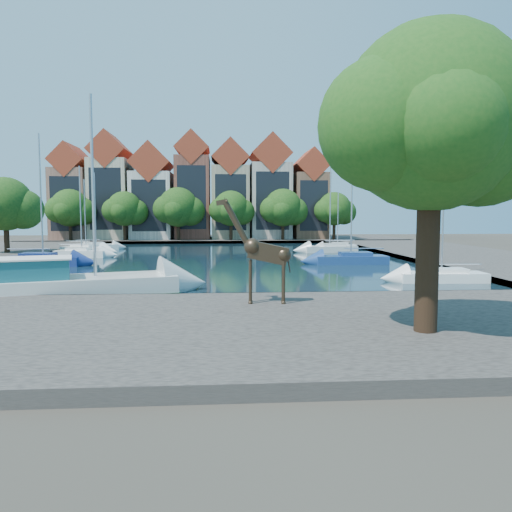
{
  "coord_description": "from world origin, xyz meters",
  "views": [
    {
      "loc": [
        0.25,
        -25.88,
        4.69
      ],
      "look_at": [
        2.0,
        -2.0,
        2.6
      ],
      "focal_mm": 35.0,
      "sensor_mm": 36.0,
      "label": 1
    }
  ],
  "objects_px": {
    "plane_tree": "(435,125)",
    "sailboat_right_a": "(441,274)",
    "motorsailer": "(62,281)",
    "giraffe_statue": "(262,252)"
  },
  "relations": [
    {
      "from": "plane_tree",
      "to": "giraffe_statue",
      "type": "distance_m",
      "value": 9.35
    },
    {
      "from": "plane_tree",
      "to": "motorsailer",
      "type": "height_order",
      "value": "plane_tree"
    },
    {
      "from": "giraffe_statue",
      "to": "sailboat_right_a",
      "type": "height_order",
      "value": "sailboat_right_a"
    },
    {
      "from": "plane_tree",
      "to": "motorsailer",
      "type": "distance_m",
      "value": 20.49
    },
    {
      "from": "sailboat_right_a",
      "to": "giraffe_statue",
      "type": "bearing_deg",
      "value": -144.23
    },
    {
      "from": "plane_tree",
      "to": "sailboat_right_a",
      "type": "xyz_separation_m",
      "value": [
        7.38,
        15.14,
        -7.1
      ]
    },
    {
      "from": "plane_tree",
      "to": "giraffe_statue",
      "type": "bearing_deg",
      "value": 132.42
    },
    {
      "from": "motorsailer",
      "to": "sailboat_right_a",
      "type": "xyz_separation_m",
      "value": [
        23.37,
        4.24,
        -0.35
      ]
    },
    {
      "from": "plane_tree",
      "to": "sailboat_right_a",
      "type": "distance_m",
      "value": 18.28
    },
    {
      "from": "plane_tree",
      "to": "motorsailer",
      "type": "relative_size",
      "value": 0.89
    }
  ]
}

